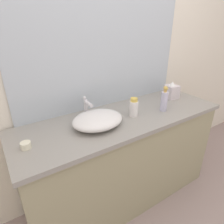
{
  "coord_description": "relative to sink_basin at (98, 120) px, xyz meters",
  "views": [
    {
      "loc": [
        -0.85,
        -0.76,
        1.6
      ],
      "look_at": [
        -0.11,
        0.38,
        0.96
      ],
      "focal_mm": 31.79,
      "sensor_mm": 36.0,
      "label": 1
    }
  ],
  "objects": [
    {
      "name": "bathroom_wall_rear",
      "position": [
        0.24,
        0.36,
        0.37
      ],
      "size": [
        6.0,
        0.06,
        2.6
      ],
      "primitive_type": "cube",
      "color": "silver",
      "rests_on": "ground"
    },
    {
      "name": "vanity_counter",
      "position": [
        0.25,
        0.02,
        -0.49
      ],
      "size": [
        1.76,
        0.59,
        0.88
      ],
      "color": "gray",
      "rests_on": "ground"
    },
    {
      "name": "wall_mirror_panel",
      "position": [
        0.25,
        0.32,
        0.56
      ],
      "size": [
        1.56,
        0.01,
        1.22
      ],
      "primitive_type": "cube",
      "color": "#B2BCC6",
      "rests_on": "vanity_counter"
    },
    {
      "name": "sink_basin",
      "position": [
        0.0,
        0.0,
        0.0
      ],
      "size": [
        0.38,
        0.31,
        0.1
      ],
      "primitive_type": "ellipsoid",
      "color": "silver",
      "rests_on": "vanity_counter"
    },
    {
      "name": "faucet",
      "position": [
        -0.0,
        0.17,
        0.05
      ],
      "size": [
        0.03,
        0.13,
        0.17
      ],
      "color": "silver",
      "rests_on": "vanity_counter"
    },
    {
      "name": "soap_dispenser",
      "position": [
        0.61,
        -0.07,
        0.04
      ],
      "size": [
        0.06,
        0.06,
        0.22
      ],
      "color": "silver",
      "rests_on": "vanity_counter"
    },
    {
      "name": "lotion_bottle",
      "position": [
        0.33,
        -0.01,
        0.02
      ],
      "size": [
        0.07,
        0.07,
        0.15
      ],
      "color": "white",
      "rests_on": "vanity_counter"
    },
    {
      "name": "tissue_box",
      "position": [
        0.9,
        0.1,
        0.02
      ],
      "size": [
        0.12,
        0.12,
        0.17
      ],
      "color": "silver",
      "rests_on": "vanity_counter"
    },
    {
      "name": "candle_jar",
      "position": [
        -0.5,
        -0.0,
        -0.03
      ],
      "size": [
        0.06,
        0.06,
        0.04
      ],
      "primitive_type": "cylinder",
      "color": "beige",
      "rests_on": "vanity_counter"
    }
  ]
}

